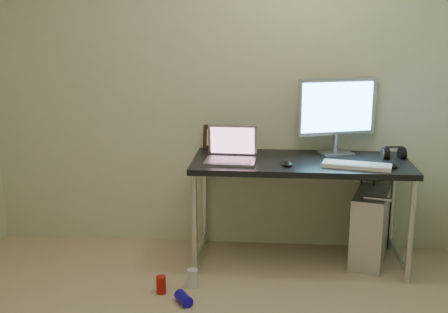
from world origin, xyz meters
The scene contains 16 objects.
wall_back centered at (0.00, 1.75, 1.25)m, with size 3.50×0.02×2.50m, color beige.
desk centered at (0.57, 1.42, 0.67)m, with size 1.49×0.65×0.75m.
tower_computer centered at (1.08, 1.48, 0.26)m, with size 0.35×0.53×0.55m.
cable_a centered at (1.03, 1.70, 0.40)m, with size 0.01×0.01×0.70m, color black.
cable_b centered at (1.12, 1.68, 0.38)m, with size 0.01×0.01×0.72m, color black.
can_red centered at (-0.31, 0.86, 0.06)m, with size 0.06×0.06×0.11m, color #A9180F.
can_white centered at (-0.12, 0.95, 0.06)m, with size 0.07×0.07×0.13m, color silver.
can_blue centered at (-0.14, 0.74, 0.04)m, with size 0.07×0.07×0.13m, color #140AB9.
laptop centered at (0.10, 1.37, 0.80)m, with size 0.35×0.29×0.23m.
monitor centered at (0.83, 1.63, 1.07)m, with size 0.56×0.24×0.54m.
keyboard centered at (0.93, 1.26, 0.76)m, with size 0.44×0.14×0.03m, color white.
mouse_right centered at (1.16, 1.29, 0.77)m, with size 0.06×0.10×0.04m, color black.
mouse_left centered at (0.48, 1.26, 0.77)m, with size 0.07×0.11×0.04m, color black.
headphones centered at (1.22, 1.54, 0.78)m, with size 0.17×0.10×0.11m.
picture_frame centered at (-0.03, 1.72, 0.84)m, with size 0.22×0.03×0.18m, color black.
webcam centered at (0.16, 1.67, 0.84)m, with size 0.05×0.04×0.13m.
Camera 1 is at (0.38, -2.35, 1.68)m, focal length 45.00 mm.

